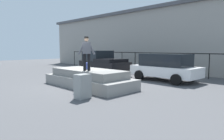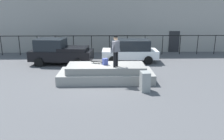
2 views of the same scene
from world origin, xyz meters
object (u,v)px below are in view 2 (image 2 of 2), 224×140
(skateboarder, at_px, (116,49))
(skateboard, at_px, (97,62))
(car_black_pickup_near, at_px, (60,52))
(car_white_hatchback_mid, at_px, (130,50))
(utility_box, at_px, (145,81))
(backpack, at_px, (105,62))

(skateboarder, relative_size, skateboard, 2.16)
(skateboarder, relative_size, car_black_pickup_near, 0.36)
(car_white_hatchback_mid, bearing_deg, skateboarder, -104.31)
(skateboard, height_order, car_black_pickup_near, car_black_pickup_near)
(skateboarder, xyz_separation_m, skateboard, (-1.04, 0.79, -0.88))
(skateboarder, distance_m, car_white_hatchback_mid, 5.46)
(skateboarder, xyz_separation_m, utility_box, (1.43, -1.32, -1.41))
(backpack, height_order, car_black_pickup_near, car_black_pickup_near)
(car_white_hatchback_mid, bearing_deg, car_black_pickup_near, -173.69)
(car_white_hatchback_mid, relative_size, utility_box, 4.31)
(car_black_pickup_near, distance_m, car_white_hatchback_mid, 5.35)
(skateboard, height_order, car_white_hatchback_mid, car_white_hatchback_mid)
(skateboard, distance_m, car_black_pickup_near, 4.83)
(skateboarder, distance_m, skateboard, 1.58)
(skateboarder, relative_size, backpack, 4.54)
(skateboarder, height_order, car_black_pickup_near, skateboarder)
(car_black_pickup_near, xyz_separation_m, car_white_hatchback_mid, (5.32, 0.59, -0.03))
(skateboard, relative_size, car_white_hatchback_mid, 0.18)
(skateboard, xyz_separation_m, car_white_hatchback_mid, (2.37, 4.41, -0.12))
(skateboard, xyz_separation_m, backpack, (0.46, -0.33, 0.09))
(backpack, xyz_separation_m, car_white_hatchback_mid, (1.91, 4.74, -0.21))
(skateboard, bearing_deg, skateboarder, -37.32)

